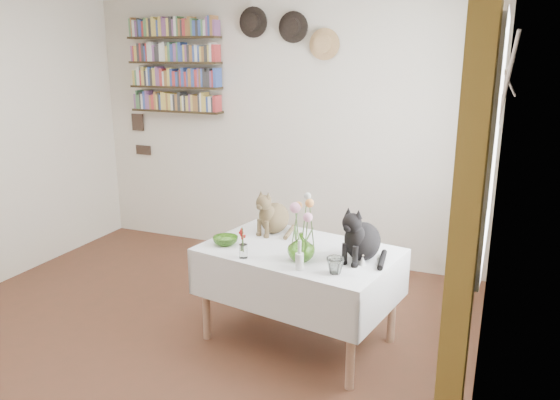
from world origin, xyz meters
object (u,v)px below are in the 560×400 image
at_px(dining_table, 299,272).
at_px(black_cat, 363,231).
at_px(tabby_cat, 275,210).
at_px(bookshelf_unit, 175,66).
at_px(flower_vase, 301,247).

bearing_deg(dining_table, black_cat, -1.13).
distance_m(tabby_cat, bookshelf_unit, 2.25).
xyz_separation_m(dining_table, flower_vase, (0.08, -0.19, 0.26)).
relative_size(black_cat, bookshelf_unit, 0.37).
distance_m(flower_vase, bookshelf_unit, 2.82).
height_order(dining_table, tabby_cat, tabby_cat).
distance_m(dining_table, tabby_cat, 0.53).
bearing_deg(tabby_cat, dining_table, -26.16).
xyz_separation_m(flower_vase, bookshelf_unit, (-1.99, 1.69, 1.06)).
xyz_separation_m(tabby_cat, flower_vase, (0.38, -0.46, -0.08)).
bearing_deg(flower_vase, bookshelf_unit, 139.57).
distance_m(tabby_cat, black_cat, 0.79).
xyz_separation_m(tabby_cat, black_cat, (0.74, -0.28, 0.02)).
bearing_deg(flower_vase, tabby_cat, 129.39).
bearing_deg(bookshelf_unit, dining_table, -38.33).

